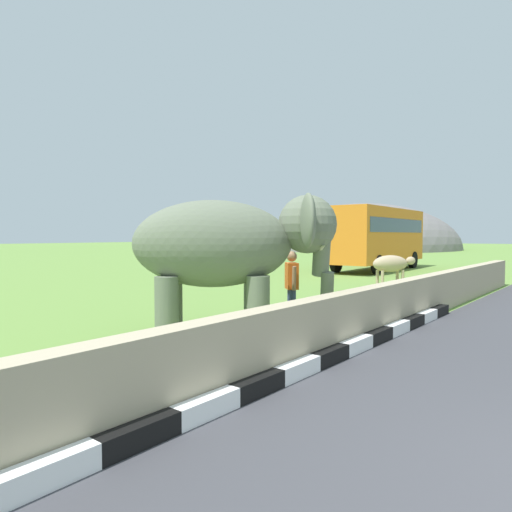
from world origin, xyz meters
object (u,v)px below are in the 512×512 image
Objects in this scene: bus_orange at (377,234)px; elephant at (232,245)px; person_handler at (292,284)px; cow_near at (391,264)px.

elephant is at bearing -164.41° from bus_orange.
person_handler is 8.84m from cow_near.
cow_near is (8.74, 1.31, -0.06)m from person_handler.
elephant is at bearing -174.30° from cow_near.
bus_orange is 8.67m from cow_near.
bus_orange is at bearing 17.97° from person_handler.
bus_orange is at bearing 15.59° from elephant.
elephant is 2.14× the size of cow_near.
person_handler is at bearing -9.26° from elephant.
cow_near is at bearing -152.32° from bus_orange.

